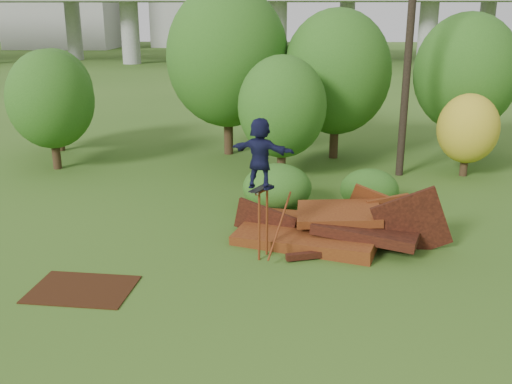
{
  "coord_description": "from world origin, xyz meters",
  "views": [
    {
      "loc": [
        -0.37,
        -11.62,
        5.85
      ],
      "look_at": [
        -0.8,
        2.0,
        1.6
      ],
      "focal_mm": 40.0,
      "sensor_mm": 36.0,
      "label": 1
    }
  ],
  "objects_px": {
    "scrap_pile": "(331,229)",
    "utility_pole": "(408,55)",
    "skater": "(260,153)",
    "flat_plate": "(82,289)"
  },
  "relations": [
    {
      "from": "utility_pole",
      "to": "skater",
      "type": "bearing_deg",
      "value": -122.56
    },
    {
      "from": "skater",
      "to": "flat_plate",
      "type": "height_order",
      "value": "skater"
    },
    {
      "from": "flat_plate",
      "to": "utility_pole",
      "type": "distance_m",
      "value": 14.05
    },
    {
      "from": "scrap_pile",
      "to": "flat_plate",
      "type": "relative_size",
      "value": 2.63
    },
    {
      "from": "utility_pole",
      "to": "flat_plate",
      "type": "bearing_deg",
      "value": -132.66
    },
    {
      "from": "flat_plate",
      "to": "scrap_pile",
      "type": "bearing_deg",
      "value": 27.88
    },
    {
      "from": "scrap_pile",
      "to": "utility_pole",
      "type": "bearing_deg",
      "value": 64.34
    },
    {
      "from": "scrap_pile",
      "to": "utility_pole",
      "type": "height_order",
      "value": "utility_pole"
    },
    {
      "from": "skater",
      "to": "utility_pole",
      "type": "distance_m",
      "value": 9.65
    },
    {
      "from": "skater",
      "to": "flat_plate",
      "type": "distance_m",
      "value": 5.09
    }
  ]
}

